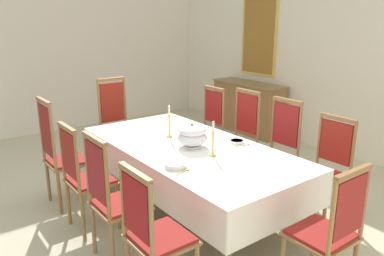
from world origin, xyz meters
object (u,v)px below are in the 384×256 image
at_px(chair_north_d, 326,167).
at_px(bowl_near_left, 237,141).
at_px(chair_south_a, 60,153).
at_px(spoon_secondary, 186,170).
at_px(chair_head_west, 117,123).
at_px(chair_south_b, 84,175).
at_px(chair_north_b, 239,135).
at_px(bowl_near_right, 175,165).
at_px(sideboard, 248,107).
at_px(framed_painting, 259,34).
at_px(chair_south_d, 154,233).
at_px(chair_north_a, 207,125).
at_px(dining_table, 190,152).
at_px(chair_north_c, 277,148).
at_px(chair_south_c, 113,197).
at_px(candlestick_east, 213,142).
at_px(spoon_primary, 246,145).
at_px(candlestick_west, 169,124).
at_px(chair_head_east, 329,230).
at_px(soup_tureen, 192,135).

distance_m(chair_north_d, bowl_near_left, 0.94).
height_order(chair_south_a, spoon_secondary, chair_south_a).
relative_size(chair_north_d, chair_head_west, 0.88).
bearing_deg(spoon_secondary, bowl_near_left, 93.16).
xyz_separation_m(chair_head_west, spoon_secondary, (2.21, -0.43, 0.14)).
xyz_separation_m(chair_south_b, spoon_secondary, (0.85, 0.59, 0.18)).
relative_size(chair_north_b, bowl_near_right, 5.81).
xyz_separation_m(sideboard, framed_painting, (-0.05, 0.25, 1.28)).
height_order(chair_south_d, spoon_secondary, chair_south_d).
relative_size(chair_north_a, bowl_near_left, 7.13).
bearing_deg(chair_south_b, framed_painting, 111.21).
bearing_deg(chair_north_a, dining_table, 133.61).
xyz_separation_m(chair_south_a, chair_north_c, (1.28, 2.05, -0.02)).
distance_m(dining_table, sideboard, 3.22).
height_order(chair_south_c, candlestick_east, chair_south_c).
distance_m(chair_north_b, framed_painting, 2.68).
bearing_deg(chair_south_b, chair_north_a, 107.71).
height_order(spoon_primary, spoon_secondary, same).
relative_size(bowl_near_right, spoon_secondary, 1.15).
height_order(dining_table, chair_south_b, chair_south_b).
xyz_separation_m(candlestick_west, spoon_secondary, (0.90, -0.43, -0.14)).
distance_m(chair_north_d, spoon_secondary, 1.52).
distance_m(chair_south_a, chair_head_east, 2.84).
distance_m(soup_tureen, candlestick_west, 0.42).
relative_size(chair_head_east, framed_painting, 0.75).
height_order(chair_north_c, bowl_near_left, chair_north_c).
xyz_separation_m(candlestick_west, bowl_near_left, (0.60, 0.45, -0.13)).
distance_m(chair_south_c, soup_tureen, 1.09).
xyz_separation_m(chair_south_d, chair_head_east, (0.73, 1.02, 0.00)).
bearing_deg(chair_south_d, chair_head_east, 54.50).
height_order(chair_north_b, candlestick_west, chair_north_b).
bearing_deg(chair_head_west, bowl_near_right, 77.72).
xyz_separation_m(soup_tureen, candlestick_west, (-0.42, 0.00, 0.02)).
bearing_deg(framed_painting, chair_south_d, -54.60).
xyz_separation_m(chair_south_a, chair_head_east, (2.65, 1.03, -0.05)).
relative_size(chair_north_b, chair_south_d, 1.08).
bearing_deg(chair_south_b, chair_north_b, 90.00).
height_order(chair_north_a, chair_south_d, chair_north_a).
distance_m(chair_south_b, chair_south_d, 1.27).
xyz_separation_m(chair_north_a, chair_north_b, (0.65, 0.00, 0.02)).
bearing_deg(chair_south_a, chair_north_b, 72.38).
xyz_separation_m(chair_head_east, framed_painting, (-3.52, 2.92, 1.17)).
bearing_deg(framed_painting, chair_head_west, -86.79).
distance_m(dining_table, soup_tureen, 0.20).
height_order(chair_head_east, framed_painting, framed_painting).
bearing_deg(spoon_primary, chair_head_west, -154.68).
height_order(chair_south_b, chair_head_east, chair_south_b).
relative_size(chair_south_d, chair_north_d, 0.99).
bearing_deg(chair_head_west, chair_south_b, 53.18).
bearing_deg(chair_south_c, chair_north_d, 72.49).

